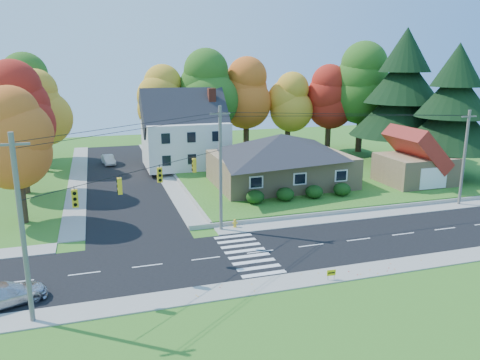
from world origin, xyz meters
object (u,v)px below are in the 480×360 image
(ranch_house, at_px, (281,158))
(silver_sedan, at_px, (5,294))
(white_car, at_px, (108,160))
(fire_hydrant, at_px, (235,224))

(ranch_house, xyz_separation_m, silver_sedan, (-24.14, -18.88, -2.61))
(silver_sedan, xyz_separation_m, white_car, (6.86, 36.77, -0.02))
(silver_sedan, relative_size, white_car, 1.17)
(white_car, bearing_deg, ranch_house, -53.93)
(ranch_house, relative_size, fire_hydrant, 19.04)
(white_car, relative_size, fire_hydrant, 4.93)
(ranch_house, distance_m, white_car, 25.01)
(silver_sedan, xyz_separation_m, fire_hydrant, (15.85, 8.24, -0.29))
(ranch_house, relative_size, silver_sedan, 3.31)
(ranch_house, xyz_separation_m, fire_hydrant, (-8.29, -10.64, -2.90))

